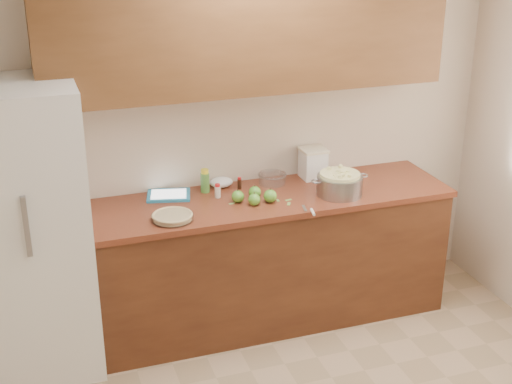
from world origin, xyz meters
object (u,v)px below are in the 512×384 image
object	(u,v)px
flour_canister	(313,163)
pie	(172,217)
tablet	(169,195)
colander	(339,184)

from	to	relation	value
flour_canister	pie	bearing A→B (deg)	-160.26
pie	flour_canister	world-z (taller)	flour_canister
pie	tablet	bearing A→B (deg)	81.24
flour_canister	colander	bearing A→B (deg)	-82.53
pie	colander	world-z (taller)	colander
pie	colander	distance (m)	1.14
colander	tablet	world-z (taller)	colander
tablet	pie	bearing A→B (deg)	-84.94
flour_canister	tablet	size ratio (longest dim) A/B	0.67
flour_canister	tablet	xyz separation A→B (m)	(-1.04, -0.02, -0.10)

